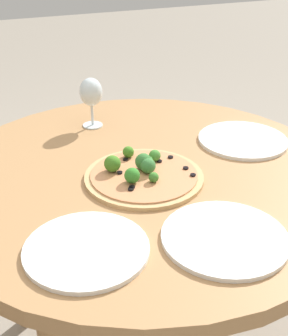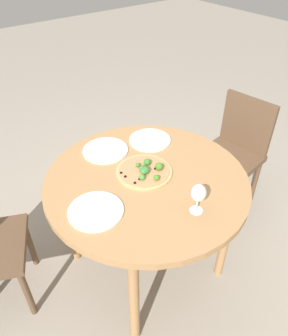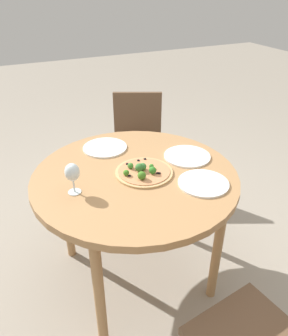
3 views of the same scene
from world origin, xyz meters
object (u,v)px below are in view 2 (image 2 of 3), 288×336
Objects in this scene: chair at (234,150)px; wine_glass at (198,194)px; plate_near at (96,211)px; plate_far at (150,140)px; plate_side at (105,150)px; pizza at (145,171)px.

wine_glass is (-0.45, 0.86, 0.39)m from chair.
plate_far is (0.31, -0.56, 0.00)m from plate_near.
plate_far is 0.96× the size of plate_side.
plate_near is 0.99× the size of plate_side.
wine_glass is 0.60× the size of plate_near.
pizza is 1.93× the size of wine_glass.
chair reaches higher than pizza.
plate_near is at bearing 118.96° from plate_far.
chair is 3.16× the size of plate_side.
chair is at bearing -81.95° from plate_near.
plate_far is at bearing -104.91° from plate_side.
chair reaches higher than plate_near.
wine_glass is at bearing -70.52° from chair.
chair is at bearing -102.44° from plate_side.
plate_near is at bearing 103.80° from pizza.
pizza is 1.20× the size of plate_far.
plate_near is 1.03× the size of plate_far.
plate_far is at bearing -43.20° from pizza.
pizza is at bearing 136.80° from plate_far.
plate_far is (0.22, -0.21, -0.01)m from pizza.
chair is 2.76× the size of pizza.
plate_near and plate_far have the same top height.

